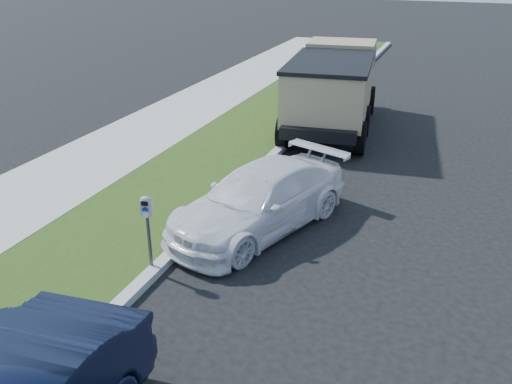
% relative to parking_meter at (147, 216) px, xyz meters
% --- Properties ---
extents(ground, '(120.00, 120.00, 0.00)m').
position_rel_parking_meter_xyz_m(ground, '(2.69, 0.98, -1.15)').
color(ground, black).
rests_on(ground, ground).
extents(streetside, '(6.12, 50.00, 0.15)m').
position_rel_parking_meter_xyz_m(streetside, '(-2.88, 2.98, -1.08)').
color(streetside, '#999990').
rests_on(streetside, ground).
extents(parking_meter, '(0.21, 0.16, 1.40)m').
position_rel_parking_meter_xyz_m(parking_meter, '(0.00, 0.00, 0.00)').
color(parking_meter, '#3F4247').
rests_on(parking_meter, ground).
extents(white_wagon, '(3.29, 4.90, 1.32)m').
position_rel_parking_meter_xyz_m(white_wagon, '(1.23, 2.43, -0.49)').
color(white_wagon, white).
rests_on(white_wagon, ground).
extents(dump_truck, '(3.17, 6.60, 2.49)m').
position_rel_parking_meter_xyz_m(dump_truck, '(0.88, 10.07, 0.26)').
color(dump_truck, black).
rests_on(dump_truck, ground).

